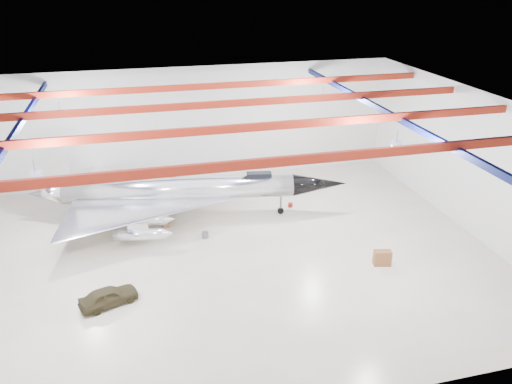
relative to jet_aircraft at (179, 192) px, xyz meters
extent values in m
plane|color=#BDB096|center=(1.91, -6.63, -2.34)|extent=(40.00, 40.00, 0.00)
plane|color=silver|center=(1.91, 8.37, 3.16)|extent=(40.00, 0.00, 40.00)
plane|color=silver|center=(21.91, -6.63, 3.16)|extent=(0.00, 30.00, 30.00)
plane|color=#0A0F38|center=(1.91, -6.63, 8.66)|extent=(40.00, 40.00, 0.00)
cube|color=maroon|center=(1.91, -15.63, 8.06)|extent=(39.50, 0.25, 0.50)
cube|color=maroon|center=(1.91, -9.63, 8.06)|extent=(39.50, 0.25, 0.50)
cube|color=maroon|center=(1.91, -3.63, 8.06)|extent=(39.50, 0.25, 0.50)
cube|color=maroon|center=(1.91, 2.37, 8.06)|extent=(39.50, 0.25, 0.50)
cube|color=#0C164C|center=(-10.09, -6.63, 7.76)|extent=(0.25, 29.50, 0.40)
cube|color=#0C164C|center=(13.91, -6.63, 7.76)|extent=(0.25, 29.50, 0.40)
cube|color=silver|center=(-8.09, -12.63, 7.36)|extent=(0.55, 0.55, 0.25)
cube|color=silver|center=(11.91, -12.63, 7.36)|extent=(0.55, 0.55, 0.25)
cube|color=silver|center=(-8.09, -0.63, 7.36)|extent=(0.55, 0.55, 0.25)
cube|color=silver|center=(11.91, -0.63, 7.36)|extent=(0.55, 0.55, 0.25)
cylinder|color=silver|center=(0.05, -0.01, 0.27)|extent=(18.72, 4.85, 1.87)
cone|color=black|center=(11.57, -1.89, 0.27)|extent=(4.91, 2.59, 1.87)
cone|color=silver|center=(-10.54, 1.72, 0.27)|extent=(3.06, 2.29, 1.87)
cube|color=silver|center=(-9.62, 1.57, 2.70)|extent=(2.60, 0.53, 4.20)
cube|color=black|center=(6.50, -1.06, 1.25)|extent=(2.15, 1.07, 0.47)
cylinder|color=silver|center=(-3.54, -4.62, -1.04)|extent=(3.64, 1.40, 0.84)
cylinder|color=silver|center=(-3.16, -2.32, -1.04)|extent=(3.64, 1.40, 0.84)
cylinder|color=silver|center=(-2.26, 3.21, -1.04)|extent=(3.64, 1.40, 0.84)
cylinder|color=silver|center=(-1.89, 5.51, -1.04)|extent=(3.64, 1.40, 0.84)
cylinder|color=#59595B|center=(8.34, -1.36, -1.50)|extent=(0.17, 0.17, 1.68)
cylinder|color=black|center=(8.34, -1.36, -2.08)|extent=(0.55, 0.29, 0.52)
cylinder|color=#59595B|center=(-4.01, -1.71, -1.50)|extent=(0.17, 0.17, 1.68)
cylinder|color=black|center=(-4.01, -1.71, -2.08)|extent=(0.55, 0.29, 0.52)
cylinder|color=#59595B|center=(-3.26, 2.90, -1.50)|extent=(0.17, 0.17, 1.68)
cylinder|color=black|center=(-3.26, 2.90, -2.08)|extent=(0.55, 0.29, 0.52)
imported|color=#37301B|center=(-5.65, -10.88, -1.73)|extent=(3.87, 2.58, 1.22)
cube|color=brown|center=(12.95, -10.85, -1.79)|extent=(1.32, 0.87, 1.11)
cube|color=maroon|center=(-1.15, -0.59, -2.18)|extent=(0.54, 0.47, 0.33)
cylinder|color=#59595B|center=(1.44, -3.95, -2.11)|extent=(0.62, 0.62, 0.47)
cube|color=#59595B|center=(-4.30, -0.53, -2.22)|extent=(0.37, 0.31, 0.25)
cylinder|color=maroon|center=(9.56, -0.32, -2.16)|extent=(0.50, 0.50, 0.36)
cube|color=olive|center=(-1.36, -1.39, -2.14)|extent=(0.63, 0.52, 0.41)
cylinder|color=#59595B|center=(3.96, 2.87, -2.14)|extent=(0.51, 0.51, 0.41)
camera|label=1|loc=(-3.00, -37.83, 16.82)|focal=35.00mm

